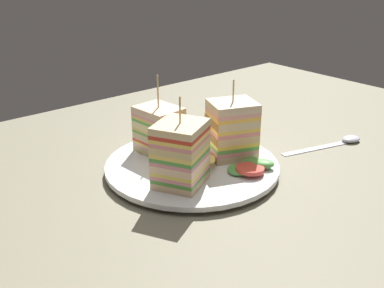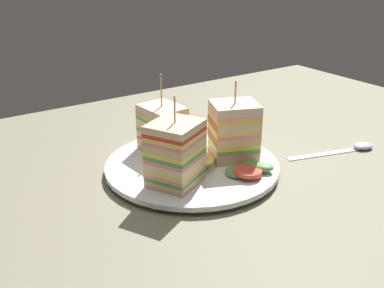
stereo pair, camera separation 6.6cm
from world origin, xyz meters
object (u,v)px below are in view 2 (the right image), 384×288
at_px(sandwich_wedge_1, 234,131).
at_px(plate, 192,166).
at_px(sandwich_wedge_0, 175,153).
at_px(chip_pile, 192,160).
at_px(sandwich_wedge_2, 163,129).
at_px(spoon, 350,148).

bearing_deg(sandwich_wedge_1, plate, 5.70).
distance_m(sandwich_wedge_0, sandwich_wedge_1, 0.11).
bearing_deg(chip_pile, sandwich_wedge_2, -87.52).
distance_m(sandwich_wedge_1, spoon, 0.21).
xyz_separation_m(sandwich_wedge_0, sandwich_wedge_1, (-0.11, -0.02, -0.00)).
relative_size(chip_pile, spoon, 0.47).
height_order(sandwich_wedge_2, spoon, sandwich_wedge_2).
height_order(sandwich_wedge_2, chip_pile, sandwich_wedge_2).
bearing_deg(sandwich_wedge_1, sandwich_wedge_2, -25.66).
relative_size(sandwich_wedge_0, sandwich_wedge_1, 1.02).
distance_m(sandwich_wedge_0, chip_pile, 0.06).
bearing_deg(chip_pile, sandwich_wedge_1, 176.29).
height_order(plate, sandwich_wedge_0, sandwich_wedge_0).
bearing_deg(plate, chip_pile, 58.37).
xyz_separation_m(chip_pile, spoon, (-0.26, 0.07, -0.02)).
bearing_deg(sandwich_wedge_0, chip_pile, 1.88).
bearing_deg(chip_pile, sandwich_wedge_0, 29.20).
xyz_separation_m(plate, spoon, (-0.25, 0.08, -0.00)).
distance_m(sandwich_wedge_2, spoon, 0.31).
xyz_separation_m(sandwich_wedge_2, chip_pile, (-0.00, 0.08, -0.02)).
xyz_separation_m(sandwich_wedge_1, sandwich_wedge_2, (0.07, -0.08, -0.01)).
bearing_deg(spoon, chip_pile, -178.69).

